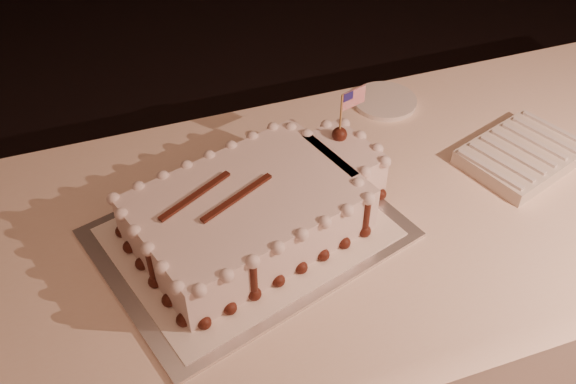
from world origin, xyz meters
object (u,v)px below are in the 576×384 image
object	(u,v)px
cake_board	(249,233)
napkin_stack	(521,155)
side_plate	(385,101)
banquet_table	(304,333)
sheet_cake	(260,207)

from	to	relation	value
cake_board	napkin_stack	bearing A→B (deg)	-15.55
cake_board	side_plate	world-z (taller)	side_plate
banquet_table	cake_board	distance (m)	0.40
side_plate	sheet_cake	bearing A→B (deg)	-143.62
banquet_table	side_plate	world-z (taller)	side_plate
cake_board	sheet_cake	world-z (taller)	sheet_cake
napkin_stack	side_plate	distance (m)	0.35
napkin_stack	cake_board	bearing A→B (deg)	-178.54
cake_board	napkin_stack	size ratio (longest dim) A/B	1.87
banquet_table	side_plate	xyz separation A→B (m)	(0.32, 0.31, 0.38)
cake_board	banquet_table	bearing A→B (deg)	-19.45
banquet_table	napkin_stack	size ratio (longest dim) A/B	8.30
cake_board	sheet_cake	bearing A→B (deg)	0.25
cake_board	napkin_stack	world-z (taller)	napkin_stack
sheet_cake	side_plate	xyz separation A→B (m)	(0.41, 0.30, -0.05)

